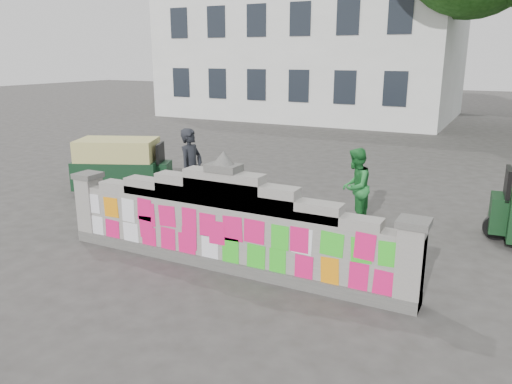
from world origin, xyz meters
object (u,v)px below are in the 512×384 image
at_px(cyclist_bike, 192,198).
at_px(cyclist_rider, 192,181).
at_px(rickshaw_left, 121,165).
at_px(pedestrian, 355,187).

xyz_separation_m(cyclist_bike, cyclist_rider, (0.00, 0.00, 0.36)).
bearing_deg(rickshaw_left, cyclist_bike, -44.58).
height_order(cyclist_rider, rickshaw_left, cyclist_rider).
xyz_separation_m(cyclist_bike, rickshaw_left, (-3.04, 1.17, 0.20)).
bearing_deg(rickshaw_left, pedestrian, -21.30).
bearing_deg(pedestrian, cyclist_bike, -65.30).
relative_size(cyclist_bike, rickshaw_left, 0.77).
distance_m(cyclist_bike, cyclist_rider, 0.36).
bearing_deg(cyclist_rider, rickshaw_left, 70.01).
xyz_separation_m(pedestrian, rickshaw_left, (-6.21, -0.25, -0.10)).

